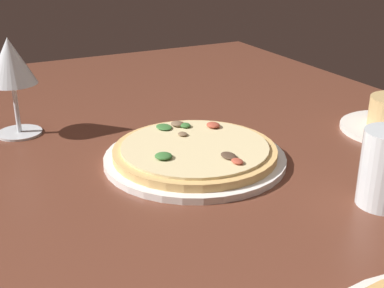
{
  "coord_description": "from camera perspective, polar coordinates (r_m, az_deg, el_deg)",
  "views": [
    {
      "loc": [
        63.86,
        -31.65,
        36.45
      ],
      "look_at": [
        0.2,
        0.58,
        7.0
      ],
      "focal_mm": 48.77,
      "sensor_mm": 36.0,
      "label": 1
    }
  ],
  "objects": [
    {
      "name": "dining_table",
      "position": [
        0.79,
        -0.44,
        -3.37
      ],
      "size": [
        150.0,
        110.0,
        4.0
      ],
      "primitive_type": "cube",
      "color": "brown",
      "rests_on": "ground"
    },
    {
      "name": "wine_glass_far",
      "position": [
        0.91,
        -19.23,
        8.19
      ],
      "size": [
        8.11,
        8.11,
        16.51
      ],
      "color": "silver",
      "rests_on": "dining_table"
    },
    {
      "name": "pizza_main",
      "position": [
        0.78,
        0.44,
        -1.17
      ],
      "size": [
        27.37,
        27.37,
        3.37
      ],
      "color": "white",
      "rests_on": "dining_table"
    }
  ]
}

